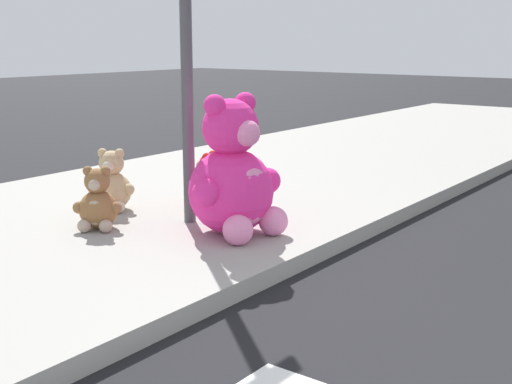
{
  "coord_description": "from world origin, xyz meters",
  "views": [
    {
      "loc": [
        -3.6,
        0.15,
        1.85
      ],
      "look_at": [
        0.98,
        3.6,
        0.55
      ],
      "focal_mm": 47.58,
      "sensor_mm": 36.0,
      "label": 1
    }
  ],
  "objects_px": {
    "plush_pink_large": "(234,179)",
    "plush_brown": "(98,204)",
    "sign_pole": "(186,39)",
    "plush_tan": "(112,186)",
    "plush_red": "(208,184)"
  },
  "relations": [
    {
      "from": "sign_pole",
      "to": "plush_pink_large",
      "type": "xyz_separation_m",
      "value": [
        -0.06,
        -0.59,
        -1.2
      ]
    },
    {
      "from": "plush_brown",
      "to": "plush_pink_large",
      "type": "bearing_deg",
      "value": -60.04
    },
    {
      "from": "sign_pole",
      "to": "plush_tan",
      "type": "height_order",
      "value": "sign_pole"
    },
    {
      "from": "sign_pole",
      "to": "plush_pink_large",
      "type": "relative_size",
      "value": 2.57
    },
    {
      "from": "sign_pole",
      "to": "plush_brown",
      "type": "bearing_deg",
      "value": 143.99
    },
    {
      "from": "plush_brown",
      "to": "plush_tan",
      "type": "bearing_deg",
      "value": 38.58
    },
    {
      "from": "sign_pole",
      "to": "plush_tan",
      "type": "relative_size",
      "value": 5.11
    },
    {
      "from": "plush_tan",
      "to": "sign_pole",
      "type": "bearing_deg",
      "value": -82.05
    },
    {
      "from": "sign_pole",
      "to": "plush_red",
      "type": "height_order",
      "value": "sign_pole"
    },
    {
      "from": "plush_pink_large",
      "to": "plush_brown",
      "type": "height_order",
      "value": "plush_pink_large"
    },
    {
      "from": "plush_brown",
      "to": "plush_red",
      "type": "xyz_separation_m",
      "value": [
        1.28,
        -0.22,
        -0.0
      ]
    },
    {
      "from": "plush_red",
      "to": "plush_tan",
      "type": "relative_size",
      "value": 0.91
    },
    {
      "from": "sign_pole",
      "to": "plush_pink_large",
      "type": "bearing_deg",
      "value": -96.01
    },
    {
      "from": "plush_pink_large",
      "to": "plush_brown",
      "type": "relative_size",
      "value": 2.15
    },
    {
      "from": "sign_pole",
      "to": "plush_brown",
      "type": "relative_size",
      "value": 5.52
    }
  ]
}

